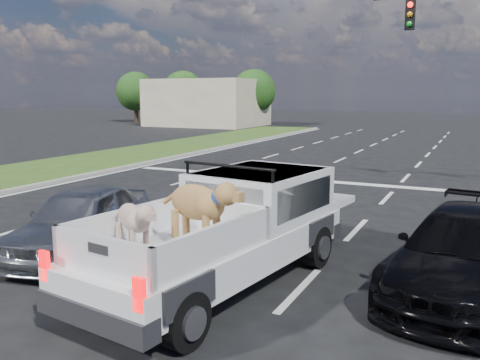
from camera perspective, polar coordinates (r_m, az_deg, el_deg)
The scene contains 11 objects.
ground at distance 8.99m, azimuth -4.12°, elevation -10.42°, with size 160.00×160.00×0.00m, color black.
road_markings at distance 14.83m, azimuth 8.53°, elevation -2.40°, with size 17.75×60.00×0.01m.
grass_median_left at distance 20.82m, azimuth -23.85°, elevation 0.48°, with size 5.00×60.00×0.10m, color #264715.
curb_left at distance 19.03m, azimuth -19.04°, elevation 0.04°, with size 0.15×60.00×0.14m, color #9D9590.
building_left at distance 49.63m, azimuth -3.66°, elevation 8.66°, with size 10.00×8.00×4.40m, color beige.
tree_far_a at distance 56.78m, azimuth -11.63°, elevation 9.71°, with size 4.20×4.20×5.40m.
tree_far_b at distance 53.38m, azimuth -6.41°, elevation 9.86°, with size 4.20×4.20×5.40m.
tree_far_c at distance 49.62m, azimuth 1.57°, elevation 9.93°, with size 4.20×4.20×5.40m.
pickup_truck at distance 8.27m, azimuth -1.47°, elevation -5.46°, with size 2.65×5.49×1.97m.
silver_sedan at distance 10.34m, azimuth -17.38°, elevation -4.32°, with size 1.56×3.88×1.32m, color #A4A6AB.
black_coupe at distance 8.66m, azimuth 23.96°, elevation -7.50°, with size 1.82×4.48×1.30m, color black.
Camera 1 is at (4.21, -7.32, 3.09)m, focal length 38.00 mm.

